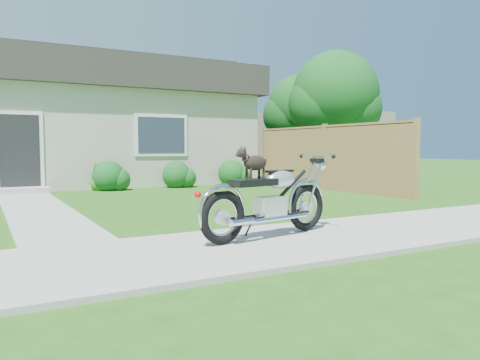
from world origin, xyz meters
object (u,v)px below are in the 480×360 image
at_px(tree_near, 339,98).
at_px(fence, 324,157).
at_px(house, 60,120).
at_px(potted_plant_right, 98,177).
at_px(tree_far, 304,111).
at_px(motorcycle_with_dog, 270,198).

bearing_deg(tree_near, fence, -138.65).
bearing_deg(fence, tree_near, 41.35).
distance_m(house, tree_near, 9.61).
distance_m(house, potted_plant_right, 3.90).
relative_size(fence, potted_plant_right, 8.34).
xyz_separation_m(house, potted_plant_right, (0.46, -3.44, -1.76)).
relative_size(house, fence, 1.90).
xyz_separation_m(house, tree_near, (8.60, -4.22, 0.78)).
xyz_separation_m(tree_far, motorcycle_with_dog, (-8.26, -10.24, -2.13)).
height_order(house, tree_far, house).
bearing_deg(tree_near, house, 153.84).
relative_size(tree_near, motorcycle_with_dog, 2.07).
relative_size(tree_far, potted_plant_right, 5.28).
bearing_deg(potted_plant_right, motorcycle_with_dog, -87.11).
xyz_separation_m(tree_near, tree_far, (0.54, 2.73, -0.25)).
xyz_separation_m(house, fence, (6.30, -6.24, -1.22)).
distance_m(house, tree_far, 9.28).
bearing_deg(tree_far, motorcycle_with_dog, -128.90).
xyz_separation_m(fence, potted_plant_right, (-5.84, 2.80, -0.54)).
relative_size(house, motorcycle_with_dog, 5.71).
bearing_deg(motorcycle_with_dog, fence, 34.77).
relative_size(house, potted_plant_right, 15.88).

